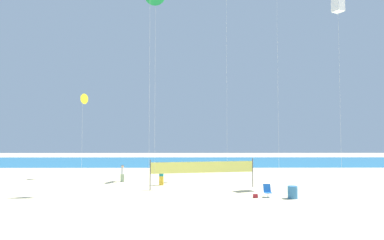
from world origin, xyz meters
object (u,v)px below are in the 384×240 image
at_px(volleyball_net, 203,168).
at_px(kite_white_box, 338,5).
at_px(folding_beach_chair, 267,190).
at_px(beach_handbag, 255,196).
at_px(beachgoer_teal_shirt, 161,175).
at_px(trash_barrel, 293,192).
at_px(kite_yellow_delta, 83,99).
at_px(beachgoer_white_shirt, 123,173).

relative_size(volleyball_net, kite_white_box, 0.51).
bearing_deg(folding_beach_chair, beach_handbag, -121.73).
bearing_deg(kite_white_box, beachgoer_teal_shirt, 179.54).
xyz_separation_m(beachgoer_teal_shirt, trash_barrel, (9.56, -5.85, -0.49)).
xyz_separation_m(folding_beach_chair, volleyball_net, (-4.41, 3.52, 1.18)).
xyz_separation_m(volleyball_net, beach_handbag, (3.49, -3.86, -1.51)).
relative_size(folding_beach_chair, kite_yellow_delta, 0.10).
relative_size(folding_beach_chair, kite_white_box, 0.05).
bearing_deg(kite_yellow_delta, trash_barrel, -31.11).
distance_m(beachgoer_white_shirt, beach_handbag, 13.32).
bearing_deg(beachgoer_white_shirt, beachgoer_teal_shirt, -15.38).
xyz_separation_m(folding_beach_chair, kite_yellow_delta, (-16.65, 10.45, 7.63)).
relative_size(volleyball_net, beach_handbag, 26.31).
relative_size(folding_beach_chair, beach_handbag, 2.74).
xyz_separation_m(beach_handbag, kite_yellow_delta, (-15.73, 10.79, 7.97)).
bearing_deg(volleyball_net, folding_beach_chair, -38.54).
height_order(folding_beach_chair, kite_white_box, kite_white_box).
bearing_deg(trash_barrel, folding_beach_chair, 160.40).
distance_m(folding_beach_chair, kite_yellow_delta, 21.09).
bearing_deg(kite_white_box, volleyball_net, -172.31).
relative_size(trash_barrel, volleyball_net, 0.10).
relative_size(beach_handbag, kite_white_box, 0.02).
height_order(folding_beach_chair, volleyball_net, volleyball_net).
height_order(beachgoer_teal_shirt, trash_barrel, beachgoer_teal_shirt).
xyz_separation_m(beachgoer_white_shirt, kite_white_box, (19.50, -2.19, 15.14)).
xyz_separation_m(kite_white_box, kite_yellow_delta, (-24.38, 5.29, -7.87)).
distance_m(beachgoer_teal_shirt, kite_white_box, 21.75).
relative_size(beachgoer_teal_shirt, trash_barrel, 2.01).
distance_m(beachgoer_white_shirt, beachgoer_teal_shirt, 4.34).
bearing_deg(trash_barrel, kite_yellow_delta, 148.89).
bearing_deg(beachgoer_white_shirt, kite_white_box, 6.59).
xyz_separation_m(trash_barrel, volleyball_net, (-6.01, 4.09, 1.21)).
xyz_separation_m(trash_barrel, beach_handbag, (-2.53, 0.22, -0.30)).
xyz_separation_m(trash_barrel, kite_white_box, (6.13, 5.72, 15.54)).
relative_size(beachgoer_teal_shirt, kite_yellow_delta, 0.20).
relative_size(beachgoer_white_shirt, folding_beach_chair, 1.76).
relative_size(folding_beach_chair, volleyball_net, 0.10).
bearing_deg(beach_handbag, kite_white_box, 32.44).
xyz_separation_m(folding_beach_chair, trash_barrel, (1.60, -0.57, -0.04)).
height_order(trash_barrel, volleyball_net, volleyball_net).
xyz_separation_m(beachgoer_teal_shirt, kite_yellow_delta, (-8.69, 5.16, 7.18)).
height_order(beachgoer_white_shirt, trash_barrel, beachgoer_white_shirt).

